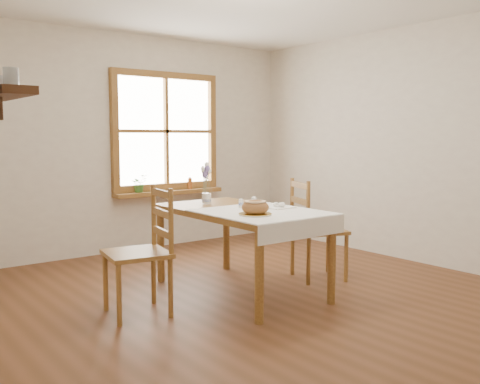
% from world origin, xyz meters
% --- Properties ---
extents(ground, '(5.00, 5.00, 0.00)m').
position_xyz_m(ground, '(0.00, 0.00, 0.00)').
color(ground, brown).
rests_on(ground, ground).
extents(room_walls, '(4.60, 5.10, 2.65)m').
position_xyz_m(room_walls, '(0.00, 0.00, 1.71)').
color(room_walls, silver).
rests_on(room_walls, ground).
extents(window, '(1.46, 0.08, 1.46)m').
position_xyz_m(window, '(0.50, 2.47, 1.45)').
color(window, olive).
rests_on(window, ground).
extents(window_sill, '(1.46, 0.20, 0.05)m').
position_xyz_m(window_sill, '(0.50, 2.40, 0.69)').
color(window_sill, olive).
rests_on(window_sill, ground).
extents(wall_shelf, '(0.16, 0.60, 0.24)m').
position_xyz_m(wall_shelf, '(-2.16, -0.60, 1.61)').
color(wall_shelf, '#402414').
rests_on(wall_shelf, ground).
extents(dining_table, '(0.90, 1.60, 0.75)m').
position_xyz_m(dining_table, '(0.00, 0.30, 0.66)').
color(dining_table, olive).
rests_on(dining_table, ground).
extents(table_linen, '(0.91, 0.99, 0.01)m').
position_xyz_m(table_linen, '(0.00, -0.00, 0.76)').
color(table_linen, white).
rests_on(table_linen, dining_table).
extents(chair_left, '(0.56, 0.54, 1.00)m').
position_xyz_m(chair_left, '(-1.01, 0.30, 0.50)').
color(chair_left, olive).
rests_on(chair_left, ground).
extents(chair_right, '(0.61, 0.60, 0.98)m').
position_xyz_m(chair_right, '(0.89, 0.19, 0.49)').
color(chair_right, olive).
rests_on(chair_right, ground).
extents(bread_plate, '(0.33, 0.33, 0.01)m').
position_xyz_m(bread_plate, '(-0.18, -0.13, 0.77)').
color(bread_plate, silver).
rests_on(bread_plate, table_linen).
extents(bread_loaf, '(0.22, 0.22, 0.12)m').
position_xyz_m(bread_loaf, '(-0.18, -0.13, 0.83)').
color(bread_loaf, '#9E6D38').
rests_on(bread_loaf, bread_plate).
extents(egg_napkin, '(0.24, 0.20, 0.01)m').
position_xyz_m(egg_napkin, '(0.27, 0.08, 0.77)').
color(egg_napkin, white).
rests_on(egg_napkin, table_linen).
extents(eggs, '(0.18, 0.16, 0.04)m').
position_xyz_m(eggs, '(0.27, 0.08, 0.79)').
color(eggs, white).
rests_on(eggs, egg_napkin).
extents(salt_shaker, '(0.05, 0.05, 0.08)m').
position_xyz_m(salt_shaker, '(0.01, 0.30, 0.80)').
color(salt_shaker, silver).
rests_on(salt_shaker, table_linen).
extents(pepper_shaker, '(0.06, 0.06, 0.10)m').
position_xyz_m(pepper_shaker, '(0.13, 0.26, 0.81)').
color(pepper_shaker, silver).
rests_on(pepper_shaker, table_linen).
extents(flower_vase, '(0.11, 0.11, 0.10)m').
position_xyz_m(flower_vase, '(-0.05, 0.75, 0.80)').
color(flower_vase, silver).
rests_on(flower_vase, dining_table).
extents(lavender_bouquet, '(0.15, 0.15, 0.29)m').
position_xyz_m(lavender_bouquet, '(-0.05, 0.75, 0.99)').
color(lavender_bouquet, '#665394').
rests_on(lavender_bouquet, flower_vase).
extents(potted_plant, '(0.24, 0.25, 0.17)m').
position_xyz_m(potted_plant, '(0.08, 2.40, 0.80)').
color(potted_plant, '#376B2A').
rests_on(potted_plant, window_sill).
extents(amber_bottle, '(0.06, 0.06, 0.15)m').
position_xyz_m(amber_bottle, '(0.80, 2.40, 0.79)').
color(amber_bottle, '#984C1C').
rests_on(amber_bottle, window_sill).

